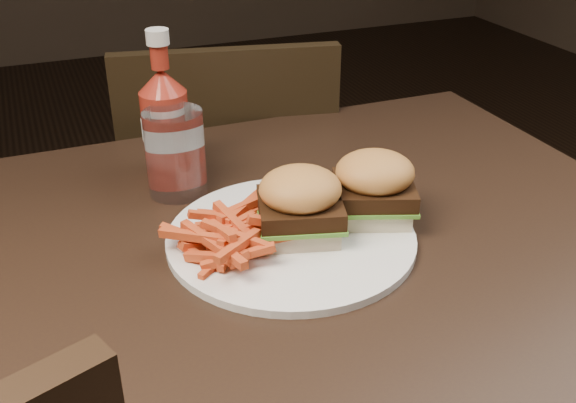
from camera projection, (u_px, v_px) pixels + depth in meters
name	position (u px, v px, depth m)	size (l,w,h in m)	color
dining_table	(209.00, 280.00, 0.79)	(1.20, 0.80, 0.04)	black
chair_far	(226.00, 221.00, 1.50)	(0.41, 0.41, 0.04)	black
plate	(291.00, 237.00, 0.82)	(0.30, 0.30, 0.01)	white
sandwich_half_a	(300.00, 227.00, 0.81)	(0.09, 0.08, 0.02)	beige
sandwich_half_b	(372.00, 209.00, 0.85)	(0.09, 0.08, 0.02)	beige
fries_pile	(237.00, 231.00, 0.78)	(0.13, 0.13, 0.05)	#B14216
ketchup_bottle	(167.00, 136.00, 0.96)	(0.07, 0.07, 0.13)	maroon
tumbler	(176.00, 155.00, 0.91)	(0.08, 0.08, 0.13)	white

